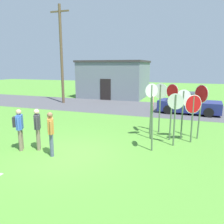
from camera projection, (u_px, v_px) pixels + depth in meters
ground_plane at (65, 154)px, 8.80m from camera, size 80.00×80.00×0.00m
street_asphalt at (133, 107)px, 18.67m from camera, size 60.00×6.40×0.01m
building_background at (114, 79)px, 24.85m from camera, size 6.98×5.62×3.92m
utility_pole at (61, 53)px, 20.12m from camera, size 1.80×0.24×8.57m
parked_car_on_street at (188, 104)px, 16.29m from camera, size 4.40×2.21×1.51m
stop_sign_rear_right at (175, 111)px, 9.44m from camera, size 0.67×0.10×2.26m
stop_sign_tallest at (172, 103)px, 10.16m from camera, size 0.56×0.40×2.59m
stop_sign_leaning_left at (201, 102)px, 10.34m from camera, size 0.58×0.66×2.54m
stop_sign_far_back at (183, 106)px, 10.25m from camera, size 0.66×0.34×2.33m
stop_sign_nearest at (151, 99)px, 11.11m from camera, size 0.31×0.78×2.55m
stop_sign_center_cluster at (151, 103)px, 10.34m from camera, size 0.51×0.41×2.59m
stop_sign_leaning_right at (152, 114)px, 8.86m from camera, size 0.16×0.66×2.27m
stop_sign_rear_left at (160, 99)px, 11.31m from camera, size 0.73×0.26×2.53m
stop_sign_low_front at (193, 110)px, 9.87m from camera, size 0.68×0.51×2.15m
person_in_blue at (51, 131)px, 8.50m from camera, size 0.39×0.47×1.69m
person_with_sunhat at (38, 127)px, 9.12m from camera, size 0.38×0.50×1.69m
person_near_signs at (19, 127)px, 9.04m from camera, size 0.46×0.51×1.69m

